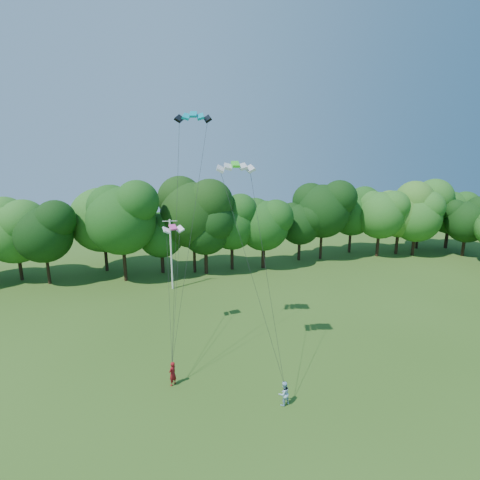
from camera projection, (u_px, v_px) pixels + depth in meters
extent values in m
plane|color=#305417|center=(274.00, 464.00, 20.80)|extent=(160.00, 160.00, 0.00)
cylinder|color=silver|center=(171.00, 255.00, 45.74)|extent=(0.22, 0.22, 8.82)
cube|color=silver|center=(170.00, 221.00, 44.74)|extent=(1.76, 0.30, 0.08)
imported|color=maroon|center=(173.00, 374.00, 27.53)|extent=(0.80, 0.79, 1.86)
imported|color=#B0D6F4|center=(284.00, 393.00, 25.40)|extent=(0.99, 0.85, 1.74)
cube|color=#0595A8|center=(193.00, 114.00, 28.78)|extent=(2.90, 1.77, 0.58)
cube|color=#38E422|center=(235.00, 164.00, 26.43)|extent=(2.80, 1.59, 0.44)
cube|color=#ED41A2|center=(173.00, 227.00, 33.40)|extent=(1.97, 1.22, 0.40)
cylinder|color=black|center=(194.00, 255.00, 52.47)|extent=(0.52, 0.52, 4.95)
ellipsoid|color=#15330E|center=(193.00, 209.00, 50.91)|extent=(9.89, 9.89, 10.79)
cylinder|color=#372816|center=(397.00, 241.00, 61.79)|extent=(0.44, 0.44, 4.20)
ellipsoid|color=#35671F|center=(400.00, 208.00, 60.47)|extent=(8.40, 8.40, 9.17)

